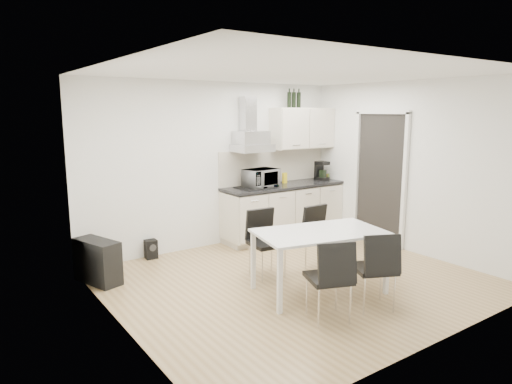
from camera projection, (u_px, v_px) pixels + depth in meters
ground at (295, 280)px, 5.87m from camera, size 4.50×4.50×0.00m
wall_back at (216, 165)px, 7.25m from camera, size 4.50×0.10×2.60m
wall_front at (443, 208)px, 4.03m from camera, size 4.50×0.10×2.60m
wall_left at (117, 201)px, 4.37m from camera, size 0.10×4.00×2.60m
wall_right at (410, 168)px, 6.91m from camera, size 0.10×4.00×2.60m
ceiling at (298, 72)px, 5.41m from camera, size 4.50×4.50×0.00m
doorway at (379, 180)px, 7.38m from camera, size 0.08×1.04×2.10m
kitchenette at (284, 189)px, 7.79m from camera, size 2.22×0.64×2.52m
dining_table at (320, 237)px, 5.40m from camera, size 1.65×1.16×0.75m
chair_far_left at (267, 244)px, 5.93m from camera, size 0.49×0.54×0.88m
chair_far_right at (324, 239)px, 6.15m from camera, size 0.45×0.51×0.88m
chair_near_left at (328, 279)px, 4.70m from camera, size 0.59×0.62×0.88m
chair_near_right at (374, 269)px, 4.99m from camera, size 0.61×0.64×0.88m
guitar_amp at (98, 261)px, 5.76m from camera, size 0.48×0.72×0.55m
floor_speaker at (151, 249)px, 6.71m from camera, size 0.18×0.16×0.28m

